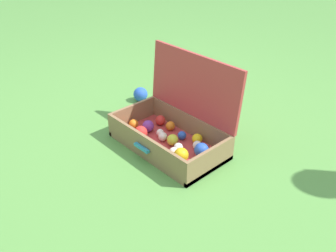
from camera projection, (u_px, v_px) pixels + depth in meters
ground_plane at (162, 142)px, 2.09m from camera, size 16.00×16.00×0.00m
open_suitcase at (174, 127)px, 2.02m from camera, size 0.65×0.42×0.50m
stray_ball_on_grass at (141, 94)px, 2.52m from camera, size 0.10×0.10×0.10m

